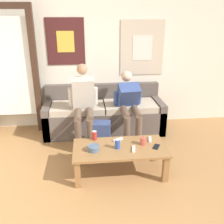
# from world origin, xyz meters

# --- Properties ---
(wall_back) EXTENTS (10.00, 0.07, 2.55)m
(wall_back) POSITION_xyz_m (0.00, 3.02, 1.28)
(wall_back) COLOR silver
(wall_back) RESTS_ON ground_plane
(door_frame) EXTENTS (1.00, 0.10, 2.15)m
(door_frame) POSITION_xyz_m (-1.51, 2.81, 1.20)
(door_frame) COLOR #382319
(door_frame) RESTS_ON ground_plane
(couch) EXTENTS (2.07, 0.75, 0.79)m
(couch) POSITION_xyz_m (0.08, 2.64, 0.29)
(couch) COLOR #564C47
(couch) RESTS_ON ground_plane
(coffee_table) EXTENTS (1.19, 0.60, 0.38)m
(coffee_table) POSITION_xyz_m (0.18, 1.31, 0.32)
(coffee_table) COLOR olive
(coffee_table) RESTS_ON ground_plane
(person_seated_adult) EXTENTS (0.47, 0.84, 1.26)m
(person_seated_adult) POSITION_xyz_m (-0.27, 2.24, 0.68)
(person_seated_adult) COLOR brown
(person_seated_adult) RESTS_ON ground_plane
(person_seated_teen) EXTENTS (0.47, 0.97, 1.09)m
(person_seated_teen) POSITION_xyz_m (0.47, 2.29, 0.62)
(person_seated_teen) COLOR brown
(person_seated_teen) RESTS_ON ground_plane
(backpack) EXTENTS (0.34, 0.28, 0.47)m
(backpack) POSITION_xyz_m (-0.04, 1.92, 0.22)
(backpack) COLOR navy
(backpack) RESTS_ON ground_plane
(ceramic_bowl) EXTENTS (0.15, 0.15, 0.07)m
(ceramic_bowl) POSITION_xyz_m (-0.15, 1.25, 0.42)
(ceramic_bowl) COLOR #475B75
(ceramic_bowl) RESTS_ON coffee_table
(pillar_candle) EXTENTS (0.08, 0.08, 0.11)m
(pillar_candle) POSITION_xyz_m (0.50, 1.35, 0.43)
(pillar_candle) COLOR #B24C42
(pillar_candle) RESTS_ON coffee_table
(drink_can_blue) EXTENTS (0.07, 0.07, 0.12)m
(drink_can_blue) POSITION_xyz_m (0.15, 1.28, 0.44)
(drink_can_blue) COLOR #28479E
(drink_can_blue) RESTS_ON coffee_table
(drink_can_red) EXTENTS (0.07, 0.07, 0.12)m
(drink_can_red) POSITION_xyz_m (-0.13, 1.55, 0.44)
(drink_can_red) COLOR maroon
(drink_can_red) RESTS_ON coffee_table
(game_controller_near_left) EXTENTS (0.06, 0.15, 0.03)m
(game_controller_near_left) POSITION_xyz_m (0.35, 1.21, 0.39)
(game_controller_near_left) COLOR white
(game_controller_near_left) RESTS_ON coffee_table
(game_controller_near_right) EXTENTS (0.06, 0.15, 0.03)m
(game_controller_near_right) POSITION_xyz_m (0.62, 1.45, 0.39)
(game_controller_near_right) COLOR white
(game_controller_near_right) RESTS_ON coffee_table
(game_controller_far_center) EXTENTS (0.14, 0.10, 0.03)m
(game_controller_far_center) POSITION_xyz_m (0.18, 1.49, 0.39)
(game_controller_far_center) COLOR white
(game_controller_far_center) RESTS_ON coffee_table
(cell_phone) EXTENTS (0.13, 0.15, 0.01)m
(cell_phone) POSITION_xyz_m (0.65, 1.26, 0.38)
(cell_phone) COLOR black
(cell_phone) RESTS_ON coffee_table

